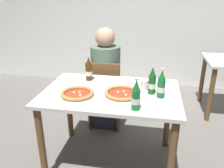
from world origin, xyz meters
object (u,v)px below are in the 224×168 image
Objects in this scene: beer_bottle_right at (161,86)px; napkin_with_cutlery at (102,84)px; chair_behind_table at (105,91)px; beer_bottle_left at (152,82)px; pizza_margherita_near at (77,94)px; diner_seated at (106,81)px; beer_bottle_center at (89,70)px; pizza_marinara_far at (122,94)px; paper_cup at (145,85)px; beer_bottle_extra at (136,97)px; dining_table_main at (111,103)px.

napkin_with_cutlery is at bearing 161.33° from beer_bottle_right.
beer_bottle_left is at bearing 132.29° from chair_behind_table.
pizza_margherita_near is at bearing -170.92° from beer_bottle_right.
beer_bottle_right reaches higher than pizza_margherita_near.
diner_seated is 0.51m from beer_bottle_center.
paper_cup is (0.18, 0.17, 0.03)m from pizza_marinara_far.
beer_bottle_extra is at bearing -16.05° from pizza_margherita_near.
pizza_margherita_near is 1.24× the size of beer_bottle_center.
beer_bottle_right is (0.69, 0.11, 0.08)m from pizza_margherita_near.
chair_behind_table is 0.11m from diner_seated.
beer_bottle_right is 0.31m from beer_bottle_extra.
chair_behind_table is at bearing 98.73° from napkin_with_cutlery.
pizza_marinara_far is 0.27m from beer_bottle_extra.
pizza_marinara_far is 0.33m from beer_bottle_right.
beer_bottle_extra is (0.50, -0.14, 0.08)m from pizza_margherita_near.
diner_seated is at bearing 114.11° from beer_bottle_extra.
beer_bottle_right is at bearing -22.15° from beer_bottle_center.
beer_bottle_center is at bearing 90.94° from pizza_margherita_near.
dining_table_main is 0.34m from paper_cup.
beer_bottle_left is (0.54, -0.64, 0.27)m from diner_seated.
diner_seated is at bearing 79.38° from beer_bottle_center.
dining_table_main is 0.42m from beer_bottle_center.
dining_table_main is at bearing 144.51° from pizza_marinara_far.
diner_seated is 0.97m from beer_bottle_right.
paper_cup is (-0.14, 0.13, -0.06)m from beer_bottle_right.
paper_cup is (0.29, 0.09, 0.16)m from dining_table_main.
dining_table_main is 0.41m from beer_bottle_left.
beer_bottle_extra reaches higher than chair_behind_table.
dining_table_main is 0.19m from pizza_marinara_far.
paper_cup reaches higher than dining_table_main.
beer_bottle_left is at bearing 22.25° from pizza_marinara_far.
napkin_with_cutlery is at bearing 172.70° from paper_cup.
paper_cup is at bearing 83.08° from beer_bottle_extra.
pizza_marinara_far is (0.11, -0.08, 0.13)m from dining_table_main.
beer_bottle_center and beer_bottle_right have the same top height.
chair_behind_table is (-0.19, 0.61, -0.15)m from dining_table_main.
napkin_with_cutlery is 2.27× the size of paper_cup.
chair_behind_table is 3.44× the size of beer_bottle_center.
diner_seated is at bearing 111.88° from pizza_marinara_far.
beer_bottle_center is (-0.62, 0.22, 0.00)m from beer_bottle_left.
pizza_marinara_far is at bearing -136.86° from paper_cup.
pizza_margherita_near and pizza_marinara_far have the same top height.
pizza_margherita_near is 0.64m from beer_bottle_left.
beer_bottle_left is at bearing -46.80° from paper_cup.
beer_bottle_left is at bearing 15.83° from pizza_margherita_near.
beer_bottle_left is (0.35, 0.02, 0.22)m from dining_table_main.
pizza_margherita_near is at bearing -168.63° from pizza_marinara_far.
pizza_margherita_near is 1.42× the size of napkin_with_cutlery.
chair_behind_table is at bearing 132.44° from beer_bottle_left.
beer_bottle_left is 2.60× the size of paper_cup.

